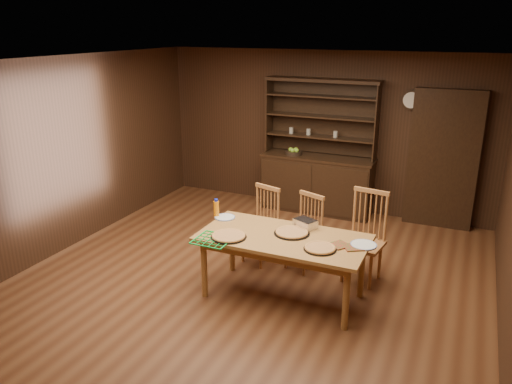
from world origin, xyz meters
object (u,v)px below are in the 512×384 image
at_px(juice_bottle, 216,208).
at_px(chair_right, 366,233).
at_px(china_hutch, 317,176).
at_px(chair_center, 306,229).
at_px(dining_table, 283,243).
at_px(chair_left, 263,222).

bearing_deg(juice_bottle, chair_right, 19.64).
distance_m(china_hutch, chair_center, 2.09).
bearing_deg(juice_bottle, chair_center, 31.87).
xyz_separation_m(dining_table, chair_center, (-0.00, 0.82, -0.15)).
height_order(chair_left, juice_bottle, chair_left).
height_order(chair_left, chair_right, chair_right).
height_order(dining_table, chair_left, chair_left).
xyz_separation_m(chair_left, chair_right, (1.33, 0.05, 0.06)).
relative_size(dining_table, chair_right, 1.66).
height_order(china_hutch, dining_table, china_hutch).
xyz_separation_m(dining_table, chair_left, (-0.58, 0.79, -0.13)).
relative_size(dining_table, chair_center, 1.90).
bearing_deg(chair_center, chair_right, 22.26).
bearing_deg(china_hutch, juice_bottle, -100.16).
xyz_separation_m(china_hutch, juice_bottle, (-0.47, -2.63, 0.26)).
bearing_deg(dining_table, china_hutch, 99.68).
relative_size(chair_left, chair_center, 1.03).
height_order(china_hutch, juice_bottle, china_hutch).
bearing_deg(chair_right, juice_bottle, -152.02).
bearing_deg(juice_bottle, china_hutch, 79.84).
relative_size(china_hutch, chair_right, 1.94).
distance_m(chair_left, chair_right, 1.33).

